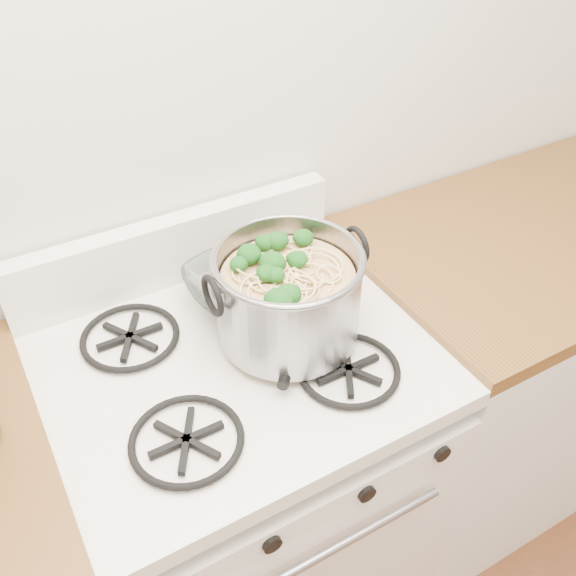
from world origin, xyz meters
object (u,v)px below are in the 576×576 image
at_px(stock_pot, 288,296).
at_px(glass_bowl, 252,294).
at_px(gas_range, 247,490).
at_px(spatula, 310,300).

relative_size(stock_pot, glass_bowl, 3.03).
xyz_separation_m(stock_pot, glass_bowl, (-0.02, 0.13, -0.08)).
distance_m(gas_range, stock_pot, 0.59).
relative_size(gas_range, stock_pot, 2.83).
xyz_separation_m(gas_range, glass_bowl, (0.10, 0.12, 0.50)).
distance_m(stock_pot, spatula, 0.13).
bearing_deg(glass_bowl, stock_pot, -82.70).
height_order(spatula, glass_bowl, glass_bowl).
relative_size(spatula, glass_bowl, 2.88).
relative_size(stock_pot, spatula, 1.05).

